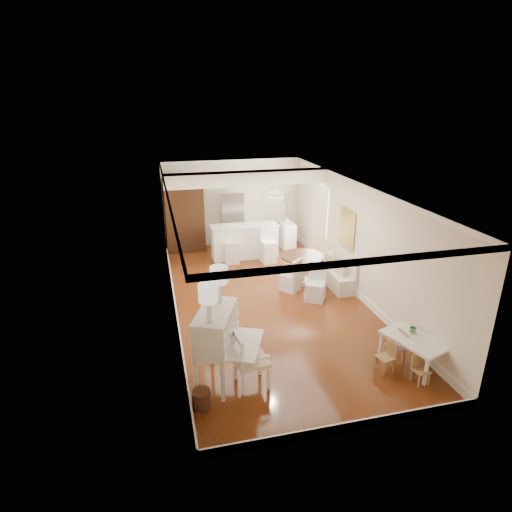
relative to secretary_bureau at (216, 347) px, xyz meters
name	(u,v)px	position (x,y,z in m)	size (l,w,h in m)	color
room	(267,219)	(1.74, 3.14, 1.28)	(9.00, 9.04, 2.82)	brown
secretary_bureau	(216,347)	(0.00, 0.00, 0.00)	(1.10, 1.12, 1.40)	silver
gustavian_armchair	(252,359)	(0.57, -0.22, -0.20)	(0.58, 0.58, 1.01)	white
wicker_basket	(202,399)	(-0.35, -0.60, -0.55)	(0.31, 0.31, 0.31)	#4F2B18
kids_table	(413,352)	(3.60, -0.39, -0.42)	(0.68, 1.13, 0.57)	silver
kids_chair_a	(386,357)	(3.02, -0.43, -0.41)	(0.28, 0.28, 0.59)	olive
kids_chair_b	(396,346)	(3.37, -0.18, -0.40)	(0.30, 0.30, 0.61)	#B07B50
kids_chair_c	(421,370)	(3.44, -0.89, -0.44)	(0.26, 0.26, 0.53)	#A17549
banquette	(336,267)	(3.69, 3.32, -0.21)	(0.52, 1.60, 0.98)	silver
dining_table	(302,269)	(2.87, 3.62, -0.31)	(1.15, 1.15, 0.79)	#4B2618
slip_chair_near	(316,283)	(2.84, 2.59, -0.24)	(0.44, 0.46, 0.92)	silver
slip_chair_far	(290,275)	(2.42, 3.28, -0.27)	(0.41, 0.43, 0.87)	silver
breakfast_counter	(245,241)	(1.80, 5.92, -0.19)	(2.05, 0.65, 1.03)	white
bar_stool_left	(231,246)	(1.32, 5.55, -0.18)	(0.42, 0.42, 1.05)	silver
bar_stool_right	(268,246)	(2.40, 5.32, -0.19)	(0.41, 0.41, 1.02)	white
pantry_cabinet	(185,216)	(0.10, 7.00, 0.45)	(1.20, 0.60, 2.30)	#381E11
fridge	(244,220)	(2.00, 6.97, 0.20)	(0.75, 0.65, 1.80)	silver
sideboard	(286,235)	(3.33, 6.48, -0.28)	(0.40, 0.89, 0.85)	white
pencil_cup	(413,330)	(3.68, -0.18, -0.08)	(0.14, 0.14, 0.11)	#579658
branch_vase	(287,220)	(3.32, 6.46, 0.23)	(0.16, 0.16, 0.17)	white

